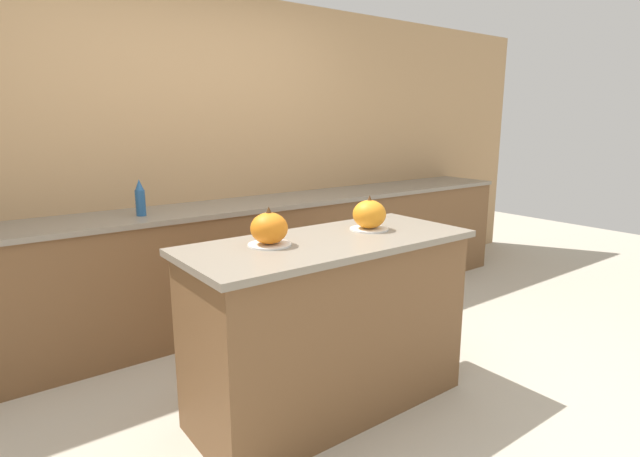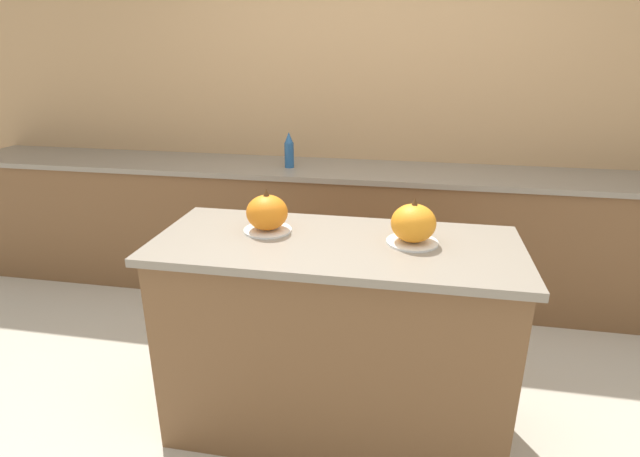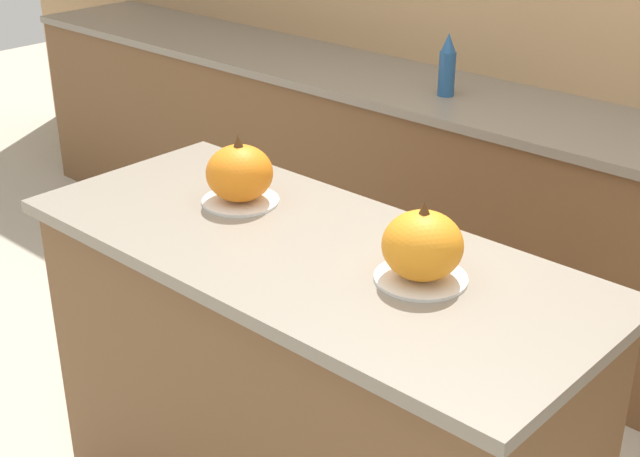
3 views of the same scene
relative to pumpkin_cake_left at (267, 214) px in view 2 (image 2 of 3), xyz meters
name	(u,v)px [view 2 (image 2 of 3)]	position (x,y,z in m)	size (l,w,h in m)	color
ground_plane	(334,422)	(0.32, -0.07, -1.03)	(12.00, 12.00, 0.00)	#BCB29E
wall_back	(373,114)	(0.32, 1.65, 0.22)	(8.00, 0.06, 2.50)	tan
kitchen_island	(335,338)	(0.32, -0.07, -0.55)	(1.55, 0.66, 0.95)	brown
back_counter	(365,233)	(0.32, 1.32, -0.57)	(6.00, 0.60, 0.93)	brown
pumpkin_cake_left	(267,214)	(0.00, 0.00, 0.00)	(0.21, 0.21, 0.19)	white
pumpkin_cake_right	(413,224)	(0.63, -0.03, 0.00)	(0.22, 0.22, 0.20)	white
bottle_tall	(289,151)	(-0.22, 1.28, 0.01)	(0.06, 0.06, 0.24)	#235184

